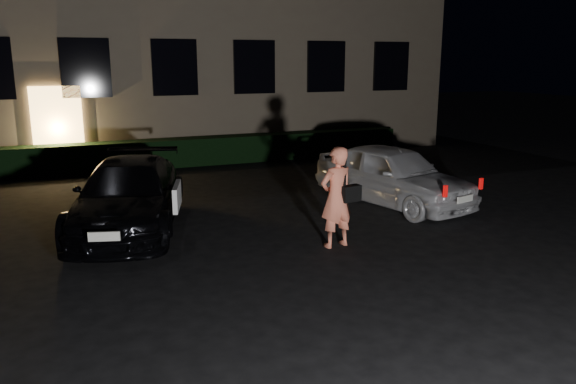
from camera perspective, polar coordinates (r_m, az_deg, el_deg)
name	(u,v)px	position (r m, az deg, el deg)	size (l,w,h in m)	color
ground	(334,289)	(8.29, 4.75, -9.81)	(80.00, 80.00, 0.00)	black
hedge	(181,152)	(17.84, -10.78, 3.99)	(15.00, 0.70, 0.85)	black
sedan	(129,195)	(11.39, -15.84, -0.32)	(3.06, 4.91, 1.33)	black
hatch	(393,175)	(12.99, 10.59, 1.72)	(2.54, 4.31, 1.38)	silver
man	(337,197)	(9.85, 4.98, -0.52)	(0.80, 0.54, 1.80)	#F77D5E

